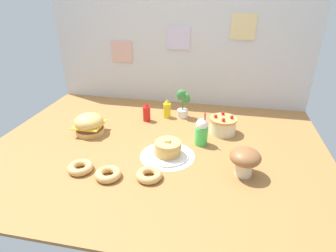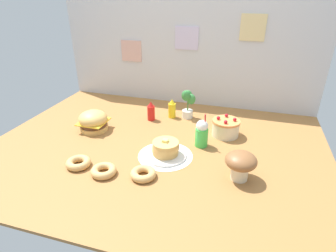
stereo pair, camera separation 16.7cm
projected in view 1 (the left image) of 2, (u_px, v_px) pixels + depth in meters
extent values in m
cube|color=#9E6B38|center=(156.00, 148.00, 2.09)|extent=(2.50, 1.89, 0.02)
cube|color=silver|center=(178.00, 54.00, 2.69)|extent=(2.50, 0.03, 0.99)
cube|color=#D8A599|center=(122.00, 52.00, 2.77)|extent=(0.21, 0.01, 0.21)
cube|color=silver|center=(178.00, 38.00, 2.60)|extent=(0.22, 0.01, 0.21)
cube|color=beige|center=(244.00, 27.00, 2.45)|extent=(0.21, 0.01, 0.22)
cylinder|color=white|center=(167.00, 156.00, 1.98)|extent=(0.39, 0.39, 0.00)
cylinder|color=#DBA859|center=(90.00, 131.00, 2.28)|extent=(0.23, 0.23, 0.04)
cylinder|color=#59331E|center=(90.00, 127.00, 2.27)|extent=(0.21, 0.21, 0.03)
cube|color=yellow|center=(89.00, 125.00, 2.26)|extent=(0.22, 0.22, 0.01)
ellipsoid|color=#E5B260|center=(89.00, 122.00, 2.24)|extent=(0.23, 0.23, 0.13)
cylinder|color=white|center=(167.00, 155.00, 1.97)|extent=(0.30, 0.30, 0.01)
cylinder|color=#E0AD5B|center=(167.00, 152.00, 1.97)|extent=(0.18, 0.18, 0.02)
cylinder|color=#E0AD5B|center=(167.00, 149.00, 1.95)|extent=(0.18, 0.18, 0.02)
cylinder|color=#E0AD5B|center=(168.00, 147.00, 1.94)|extent=(0.19, 0.19, 0.02)
cylinder|color=#E0AD5B|center=(168.00, 144.00, 1.93)|extent=(0.18, 0.18, 0.02)
cube|color=#F7E072|center=(167.00, 141.00, 1.92)|extent=(0.04, 0.04, 0.02)
cylinder|color=beige|center=(223.00, 126.00, 2.27)|extent=(0.21, 0.21, 0.11)
cylinder|color=#EA8C4C|center=(223.00, 119.00, 2.24)|extent=(0.22, 0.22, 0.02)
sphere|color=red|center=(232.00, 117.00, 2.22)|extent=(0.03, 0.03, 0.03)
sphere|color=red|center=(223.00, 113.00, 2.28)|extent=(0.03, 0.03, 0.03)
sphere|color=red|center=(216.00, 116.00, 2.23)|extent=(0.03, 0.03, 0.03)
sphere|color=red|center=(223.00, 120.00, 2.17)|extent=(0.03, 0.03, 0.03)
cylinder|color=red|center=(147.00, 114.00, 2.47)|extent=(0.07, 0.07, 0.13)
cone|color=red|center=(146.00, 104.00, 2.43)|extent=(0.05, 0.05, 0.04)
cylinder|color=yellow|center=(167.00, 110.00, 2.54)|extent=(0.07, 0.07, 0.13)
cone|color=yellow|center=(167.00, 101.00, 2.50)|extent=(0.05, 0.05, 0.04)
cylinder|color=green|center=(201.00, 136.00, 2.10)|extent=(0.10, 0.10, 0.14)
sphere|color=white|center=(202.00, 124.00, 2.05)|extent=(0.09, 0.09, 0.09)
cylinder|color=red|center=(205.00, 121.00, 2.04)|extent=(0.01, 0.03, 0.14)
torus|color=tan|center=(81.00, 167.00, 1.81)|extent=(0.16, 0.16, 0.05)
torus|color=#D89ED8|center=(80.00, 167.00, 1.81)|extent=(0.16, 0.16, 0.04)
torus|color=tan|center=(108.00, 174.00, 1.74)|extent=(0.16, 0.16, 0.05)
torus|color=#F2E5C6|center=(108.00, 174.00, 1.74)|extent=(0.16, 0.16, 0.04)
torus|color=tan|center=(149.00, 175.00, 1.74)|extent=(0.16, 0.16, 0.05)
torus|color=pink|center=(149.00, 175.00, 1.73)|extent=(0.16, 0.16, 0.04)
cylinder|color=white|center=(182.00, 113.00, 2.56)|extent=(0.10, 0.10, 0.07)
cylinder|color=#4C7238|center=(183.00, 103.00, 2.51)|extent=(0.01, 0.01, 0.12)
ellipsoid|color=#38843D|center=(186.00, 98.00, 2.48)|extent=(0.08, 0.05, 0.10)
ellipsoid|color=#38843D|center=(182.00, 95.00, 2.51)|extent=(0.08, 0.05, 0.10)
ellipsoid|color=#38843D|center=(181.00, 95.00, 2.45)|extent=(0.08, 0.05, 0.10)
cylinder|color=beige|center=(244.00, 169.00, 1.76)|extent=(0.11, 0.11, 0.09)
ellipsoid|color=brown|center=(245.00, 157.00, 1.72)|extent=(0.19, 0.19, 0.11)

